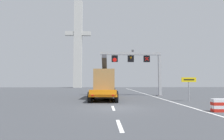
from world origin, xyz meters
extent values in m
plane|color=#424449|center=(0.00, 0.00, 0.00)|extent=(112.00, 112.00, 0.00)
cube|color=silver|center=(-0.13, -6.00, 0.01)|extent=(0.20, 2.60, 0.01)
cube|color=silver|center=(-0.13, -0.11, 0.01)|extent=(0.20, 2.60, 0.01)
cube|color=silver|center=(-0.13, 5.78, 0.01)|extent=(0.20, 2.60, 0.01)
cube|color=silver|center=(-0.13, 11.67, 0.01)|extent=(0.20, 2.60, 0.01)
cube|color=silver|center=(-0.13, 17.56, 0.01)|extent=(0.20, 2.60, 0.01)
cube|color=silver|center=(-0.13, 23.45, 0.01)|extent=(0.20, 2.60, 0.01)
cube|color=silver|center=(-0.13, 29.34, 0.01)|extent=(0.20, 2.60, 0.01)
cube|color=silver|center=(-0.13, 35.23, 0.01)|extent=(0.20, 2.60, 0.01)
cube|color=silver|center=(-0.13, 41.12, 0.01)|extent=(0.20, 2.60, 0.01)
cube|color=silver|center=(-0.13, 47.01, 0.01)|extent=(0.20, 2.60, 0.01)
cube|color=silver|center=(-0.13, 52.90, 0.01)|extent=(0.20, 2.60, 0.01)
cube|color=silver|center=(-0.13, 58.79, 0.01)|extent=(0.20, 2.60, 0.01)
cube|color=silver|center=(6.20, 12.00, 0.01)|extent=(0.20, 63.00, 0.01)
cube|color=#9EA0A5|center=(7.52, 12.66, 3.28)|extent=(0.40, 0.40, 6.57)
cube|color=slate|center=(7.52, 12.66, 0.04)|extent=(0.90, 0.90, 0.08)
cube|color=#9EA0A5|center=(3.16, 12.66, 6.32)|extent=(9.12, 0.44, 0.44)
cube|color=#4C4C51|center=(3.47, 12.66, 6.72)|extent=(0.28, 0.40, 0.28)
cube|color=black|center=(5.57, 12.66, 5.51)|extent=(0.92, 0.24, 0.97)
cube|color=#9EA0A5|center=(5.57, 12.66, 6.05)|extent=(0.08, 0.08, 0.16)
cube|color=red|center=(5.57, 12.53, 5.51)|extent=(0.57, 0.02, 0.57)
cube|color=red|center=(5.57, 12.53, 5.51)|extent=(0.57, 0.02, 0.57)
cube|color=black|center=(3.16, 12.66, 5.51)|extent=(0.92, 0.24, 0.97)
cube|color=#9EA0A5|center=(3.16, 12.66, 6.05)|extent=(0.08, 0.08, 0.16)
cone|color=orange|center=(3.16, 12.53, 5.61)|extent=(0.33, 0.33, 0.34)
cube|color=black|center=(0.75, 12.66, 5.51)|extent=(0.92, 0.24, 0.97)
cube|color=#9EA0A5|center=(0.75, 12.66, 6.05)|extent=(0.08, 0.08, 0.16)
cone|color=red|center=(0.75, 12.53, 5.34)|extent=(0.59, 0.02, 0.59)
cube|color=orange|center=(-0.77, 8.26, 0.73)|extent=(3.19, 10.50, 0.24)
cube|color=orange|center=(-0.97, 2.99, 1.10)|extent=(2.66, 0.18, 0.44)
cylinder|color=black|center=(-2.29, 3.82, 0.55)|extent=(0.36, 1.11, 1.10)
cylinder|color=black|center=(0.41, 3.71, 0.55)|extent=(0.36, 1.11, 1.10)
cylinder|color=black|center=(-2.25, 4.87, 0.55)|extent=(0.36, 1.11, 1.10)
cylinder|color=black|center=(0.45, 4.76, 0.55)|extent=(0.36, 1.11, 1.10)
cylinder|color=black|center=(-2.21, 5.92, 0.55)|extent=(0.36, 1.11, 1.10)
cylinder|color=black|center=(0.49, 5.81, 0.55)|extent=(0.36, 1.11, 1.10)
cylinder|color=black|center=(-2.17, 6.96, 0.55)|extent=(0.36, 1.11, 1.10)
cylinder|color=black|center=(0.53, 6.86, 0.55)|extent=(0.36, 1.11, 1.10)
cylinder|color=black|center=(-2.13, 8.01, 0.55)|extent=(0.36, 1.11, 1.10)
cylinder|color=black|center=(0.57, 7.91, 0.55)|extent=(0.36, 1.11, 1.10)
cube|color=#1E38AD|center=(-0.50, 15.36, 2.10)|extent=(2.70, 3.30, 3.10)
cube|color=black|center=(-0.50, 15.36, 2.80)|extent=(2.72, 3.32, 0.60)
cylinder|color=black|center=(-1.75, 16.29, 0.55)|extent=(0.38, 1.11, 1.10)
cylinder|color=black|center=(0.82, 16.19, 0.55)|extent=(0.38, 1.11, 1.10)
cylinder|color=black|center=(-1.83, 14.29, 0.55)|extent=(0.38, 1.11, 1.10)
cylinder|color=black|center=(0.75, 14.19, 0.55)|extent=(0.38, 1.11, 1.10)
cube|color=#9E7A47|center=(-0.75, 8.66, 2.20)|extent=(2.60, 5.81, 2.70)
cube|color=#2D2D33|center=(-0.78, 7.80, 4.15)|extent=(0.67, 2.96, 2.29)
cube|color=red|center=(-1.95, 2.98, 0.80)|extent=(0.20, 0.07, 0.12)
cube|color=red|center=(0.01, 2.91, 0.80)|extent=(0.20, 0.07, 0.12)
cylinder|color=#9EA0A5|center=(8.25, 4.75, 1.28)|extent=(0.10, 0.10, 2.55)
cube|color=yellow|center=(8.25, 4.69, 2.31)|extent=(1.60, 0.06, 0.49)
cube|color=black|center=(8.25, 4.66, 2.31)|extent=(1.15, 0.01, 0.12)
cube|color=red|center=(7.16, -2.24, 0.11)|extent=(1.02, 0.54, 0.23)
cube|color=white|center=(7.16, -2.24, 0.34)|extent=(1.02, 0.54, 0.22)
cube|color=red|center=(7.16, -2.24, 0.56)|extent=(1.02, 0.54, 0.23)
cube|color=white|center=(7.16, -2.24, 0.79)|extent=(1.02, 0.54, 0.23)
cube|color=#B7B7B2|center=(-9.94, 50.94, 15.40)|extent=(2.80, 2.00, 30.80)
cube|color=#B7B7B2|center=(-9.94, 50.94, 19.10)|extent=(9.00, 1.60, 1.40)
camera|label=1|loc=(-0.91, -15.08, 2.10)|focal=30.11mm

